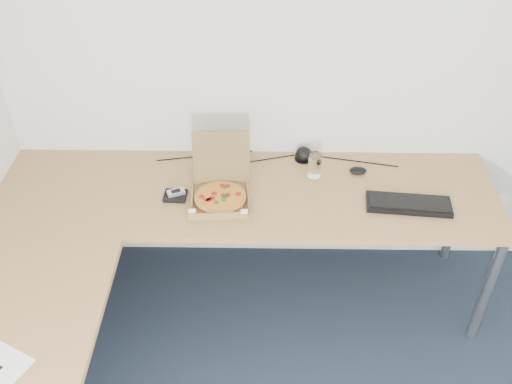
{
  "coord_description": "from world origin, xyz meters",
  "views": [
    {
      "loc": [
        -0.42,
        -0.86,
        2.52
      ],
      "look_at": [
        -0.45,
        1.28,
        0.82
      ],
      "focal_mm": 40.54,
      "sensor_mm": 36.0,
      "label": 1
    }
  ],
  "objects_px": {
    "pizza_box": "(220,193)",
    "drinking_glass": "(315,166)",
    "keyboard": "(409,204)",
    "desk": "(171,255)",
    "wallet": "(175,196)"
  },
  "relations": [
    {
      "from": "pizza_box",
      "to": "drinking_glass",
      "type": "xyz_separation_m",
      "value": [
        0.47,
        0.2,
        0.03
      ]
    },
    {
      "from": "pizza_box",
      "to": "keyboard",
      "type": "bearing_deg",
      "value": -7.19
    },
    {
      "from": "desk",
      "to": "wallet",
      "type": "height_order",
      "value": "wallet"
    },
    {
      "from": "pizza_box",
      "to": "drinking_glass",
      "type": "distance_m",
      "value": 0.51
    },
    {
      "from": "drinking_glass",
      "to": "wallet",
      "type": "xyz_separation_m",
      "value": [
        -0.69,
        -0.19,
        -0.05
      ]
    },
    {
      "from": "drinking_glass",
      "to": "desk",
      "type": "bearing_deg",
      "value": -139.98
    },
    {
      "from": "desk",
      "to": "drinking_glass",
      "type": "bearing_deg",
      "value": 40.02
    },
    {
      "from": "pizza_box",
      "to": "wallet",
      "type": "height_order",
      "value": "pizza_box"
    },
    {
      "from": "pizza_box",
      "to": "wallet",
      "type": "distance_m",
      "value": 0.23
    },
    {
      "from": "desk",
      "to": "wallet",
      "type": "xyz_separation_m",
      "value": [
        -0.02,
        0.37,
        0.04
      ]
    },
    {
      "from": "pizza_box",
      "to": "drinking_glass",
      "type": "height_order",
      "value": "pizza_box"
    },
    {
      "from": "wallet",
      "to": "pizza_box",
      "type": "bearing_deg",
      "value": 0.96
    },
    {
      "from": "wallet",
      "to": "desk",
      "type": "bearing_deg",
      "value": -83.26
    },
    {
      "from": "pizza_box",
      "to": "wallet",
      "type": "xyz_separation_m",
      "value": [
        -0.22,
        0.01,
        -0.02
      ]
    },
    {
      "from": "keyboard",
      "to": "pizza_box",
      "type": "bearing_deg",
      "value": -177.22
    }
  ]
}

